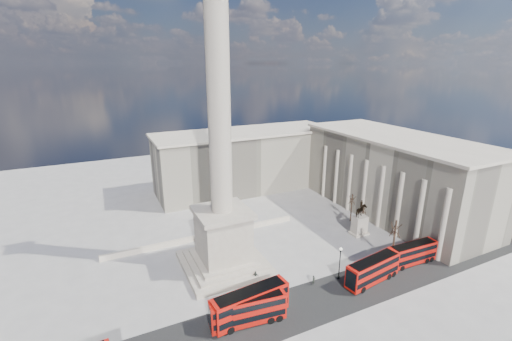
{
  "coord_description": "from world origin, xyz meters",
  "views": [
    {
      "loc": [
        -17.68,
        -45.28,
        34.4
      ],
      "look_at": [
        5.73,
        3.77,
        17.36
      ],
      "focal_mm": 24.0,
      "sensor_mm": 36.0,
      "label": 1
    }
  ],
  "objects": [
    {
      "name": "building_northeast",
      "position": [
        20.0,
        40.0,
        8.32
      ],
      "size": [
        51.0,
        17.0,
        16.6
      ],
      "color": "#B4AB93",
      "rests_on": "ground"
    },
    {
      "name": "bare_tree_near",
      "position": [
        27.61,
        -7.09,
        6.95
      ],
      "size": [
        2.02,
        2.02,
        8.82
      ],
      "rotation": [
        0.0,
        0.0,
        0.36
      ],
      "color": "#332319",
      "rests_on": "ground"
    },
    {
      "name": "pedestrian_standing",
      "position": [
        22.6,
        -6.5,
        0.92
      ],
      "size": [
        1.14,
        1.12,
        1.85
      ],
      "primitive_type": "imported",
      "rotation": [
        0.0,
        0.0,
        3.85
      ],
      "color": "#222721",
      "rests_on": "ground"
    },
    {
      "name": "bare_tree_far",
      "position": [
        32.46,
        9.67,
        5.41
      ],
      "size": [
        1.68,
        1.68,
        6.87
      ],
      "rotation": [
        0.0,
        0.0,
        -0.24
      ],
      "color": "#332319",
      "rests_on": "ground"
    },
    {
      "name": "bare_tree_mid",
      "position": [
        31.75,
        5.23,
        4.92
      ],
      "size": [
        1.65,
        1.65,
        6.25
      ],
      "rotation": [
        0.0,
        0.0,
        0.41
      ],
      "color": "#332319",
      "rests_on": "ground"
    },
    {
      "name": "asphalt_road",
      "position": [
        5.0,
        -10.0,
        0.0
      ],
      "size": [
        120.0,
        9.0,
        0.01
      ],
      "primitive_type": "cube",
      "color": "#262626",
      "rests_on": "ground"
    },
    {
      "name": "red_bus_d",
      "position": [
        30.68,
        -8.83,
        2.06
      ],
      "size": [
        9.77,
        2.59,
        3.93
      ],
      "rotation": [
        0.0,
        0.0,
        -0.03
      ],
      "color": "red",
      "rests_on": "ground"
    },
    {
      "name": "nelsons_column",
      "position": [
        0.0,
        5.0,
        12.92
      ],
      "size": [
        14.0,
        14.0,
        49.85
      ],
      "color": "#AFA492",
      "rests_on": "ground"
    },
    {
      "name": "red_bus_c",
      "position": [
        20.4,
        -9.88,
        2.23
      ],
      "size": [
        10.72,
        3.79,
        4.26
      ],
      "rotation": [
        0.0,
        0.0,
        0.14
      ],
      "color": "red",
      "rests_on": "ground"
    },
    {
      "name": "balustrade_wall",
      "position": [
        0.0,
        16.0,
        0.55
      ],
      "size": [
        40.0,
        0.6,
        1.1
      ],
      "primitive_type": "cube",
      "color": "beige",
      "rests_on": "ground"
    },
    {
      "name": "ground",
      "position": [
        0.0,
        0.0,
        0.0
      ],
      "size": [
        180.0,
        180.0,
        0.0
      ],
      "primitive_type": "plane",
      "color": "#A39F9A",
      "rests_on": "ground"
    },
    {
      "name": "red_bus_a",
      "position": [
        -1.13,
        -8.98,
        2.41
      ],
      "size": [
        11.5,
        3.64,
        4.59
      ],
      "rotation": [
        0.0,
        0.0,
        0.09
      ],
      "color": "red",
      "rests_on": "ground"
    },
    {
      "name": "building_east",
      "position": [
        45.0,
        10.0,
        9.32
      ],
      "size": [
        19.0,
        46.0,
        18.6
      ],
      "color": "#B4AB93",
      "rests_on": "ground"
    },
    {
      "name": "equestrian_statue",
      "position": [
        29.86,
        3.96,
        2.63
      ],
      "size": [
        3.63,
        2.73,
        7.66
      ],
      "color": "beige",
      "rests_on": "ground"
    },
    {
      "name": "red_bus_b",
      "position": [
        -1.87,
        -9.71,
        2.25
      ],
      "size": [
        10.77,
        3.64,
        4.28
      ],
      "rotation": [
        0.0,
        0.0,
        -0.12
      ],
      "color": "red",
      "rests_on": "ground"
    },
    {
      "name": "pedestrian_walking",
      "position": [
        11.17,
        -6.5,
        0.87
      ],
      "size": [
        0.72,
        0.57,
        1.75
      ],
      "primitive_type": "imported",
      "rotation": [
        0.0,
        0.0,
        0.26
      ],
      "color": "#222721",
      "rests_on": "ground"
    },
    {
      "name": "victorian_lamp",
      "position": [
        15.95,
        -6.85,
        3.43
      ],
      "size": [
        0.5,
        0.5,
        5.83
      ],
      "rotation": [
        0.0,
        0.0,
        0.24
      ],
      "color": "black",
      "rests_on": "ground"
    },
    {
      "name": "pedestrian_crossing",
      "position": [
        3.17,
        -1.45,
        0.91
      ],
      "size": [
        1.1,
        1.02,
        1.81
      ],
      "primitive_type": "imported",
      "rotation": [
        0.0,
        0.0,
        2.44
      ],
      "color": "#222721",
      "rests_on": "ground"
    }
  ]
}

